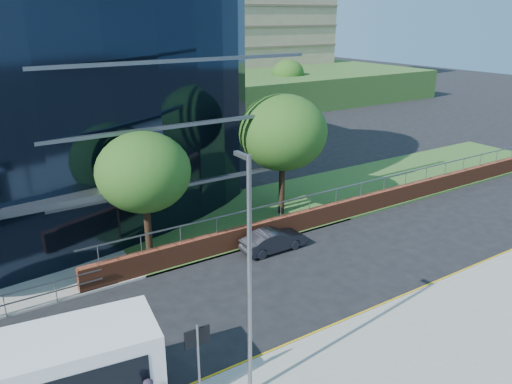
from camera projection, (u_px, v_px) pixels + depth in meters
grass_verge at (363, 186)px, 35.88m from camera, size 36.00×8.00×0.12m
retaining_wall at (360, 206)px, 30.72m from camera, size 34.00×0.40×2.11m
apartment_block at (183, 19)px, 72.78m from camera, size 60.00×42.00×30.00m
street_sign at (198, 347)px, 15.24m from camera, size 0.85×0.09×2.80m
tree_far_c at (144, 172)px, 24.09m from camera, size 4.62×4.62×6.51m
tree_far_d at (283, 132)px, 29.26m from camera, size 5.28×5.28×7.44m
tree_dist_e at (186, 81)px, 57.29m from camera, size 4.62×4.62×6.51m
tree_dist_f at (288, 73)px, 67.17m from camera, size 4.29×4.29×6.05m
streetlight_east at (249, 275)px, 14.78m from camera, size 0.15×0.77×8.00m
parked_car at (273, 240)px, 26.08m from camera, size 3.56×1.25×1.17m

